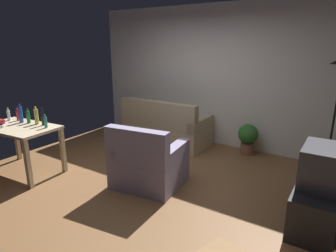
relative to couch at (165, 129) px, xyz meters
The scene contains 15 objects.
ground_plane 1.75m from the couch, 67.28° to the right, with size 5.20×4.40×0.02m, color brown.
wall_rear 1.38m from the couch, 42.64° to the left, with size 5.20×0.10×2.70m, color silver.
couch is the anchor object (origin of this frame).
tv_stand 3.21m from the couch, 24.85° to the right, with size 0.44×1.10×0.48m.
tv 3.24m from the couch, 24.82° to the right, with size 0.41×0.60×0.44m.
desk 2.65m from the couch, 115.65° to the right, with size 1.25×0.80×0.76m.
potted_plant 1.63m from the couch, 11.06° to the left, with size 0.36×0.36×0.57m.
armchair 1.82m from the couch, 64.64° to the right, with size 1.00×0.95×0.92m.
bottle_clear 2.81m from the couch, 125.37° to the right, with size 0.05×0.05×0.21m.
bottle_red 2.67m from the couch, 123.64° to the right, with size 0.05×0.05×0.21m.
bottle_blue 2.63m from the couch, 120.22° to the right, with size 0.06×0.06×0.30m.
bottle_green 2.52m from the couch, 118.04° to the right, with size 0.05×0.05×0.23m.
bottle_squat 2.42m from the couch, 115.03° to the right, with size 0.06×0.06×0.28m.
bottle_dark 2.36m from the couch, 111.87° to the right, with size 0.04×0.04×0.28m.
bottle_tall 2.36m from the couch, 107.54° to the right, with size 0.04×0.04×0.21m.
Camera 1 is at (2.40, -3.06, 1.97)m, focal length 30.64 mm.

